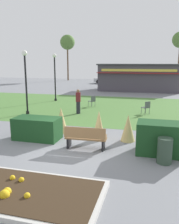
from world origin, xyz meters
TOP-DOWN VIEW (x-y plane):
  - ground_plane at (0.00, 0.00)m, footprint 80.00×80.00m
  - lawn_patch at (0.00, 9.35)m, footprint 36.00×12.00m
  - flower_bed at (0.22, -3.66)m, footprint 3.82×2.27m
  - park_bench at (0.68, 0.11)m, footprint 1.72×0.59m
  - hedge_left at (-1.84, 0.78)m, footprint 2.09×1.10m
  - hedge_right at (3.63, 0.39)m, footprint 1.84×1.10m
  - ornamental_grass_behind_left at (-1.14, 2.02)m, footprint 0.66×0.66m
  - ornamental_grass_behind_right at (0.93, 1.46)m, footprint 0.61×0.61m
  - ornamental_grass_behind_center at (2.24, 1.59)m, footprint 0.65×0.65m
  - lamppost_mid at (-5.04, 5.58)m, footprint 0.36×0.36m
  - lamppost_far at (-5.42, 11.39)m, footprint 0.36×0.36m
  - trash_bin at (3.74, -0.52)m, footprint 0.52×0.52m
  - food_kiosk at (1.45, 21.64)m, footprint 9.85×4.82m
  - cafe_chair_west at (2.87, 7.60)m, footprint 0.62×0.62m
  - cafe_chair_east at (-1.37, 9.27)m, footprint 0.62×0.62m
  - person_strolling at (-1.69, 6.59)m, footprint 0.34×0.34m
  - parked_car_west_slot at (-4.30, 30.73)m, footprint 4.34×2.33m
  - tree_right_bg at (-13.01, 35.56)m, footprint 2.80×2.80m

SIDE VIEW (x-z plane):
  - ground_plane at x=0.00m, z-range 0.00..0.00m
  - lawn_patch at x=0.00m, z-range 0.00..0.01m
  - flower_bed at x=0.22m, z-range -0.07..0.25m
  - trash_bin at x=3.74m, z-range 0.00..0.93m
  - park_bench at x=0.68m, z-range 0.01..0.96m
  - hedge_left at x=-1.84m, z-range 0.00..1.02m
  - cafe_chair_west at x=2.87m, z-range 0.08..0.97m
  - cafe_chair_east at x=-1.37m, z-range 0.08..0.97m
  - ornamental_grass_behind_center at x=2.24m, z-range 0.00..1.22m
  - hedge_right at x=3.63m, z-range 0.00..1.25m
  - parked_car_west_slot at x=-4.30m, z-range 0.04..1.24m
  - ornamental_grass_behind_left at x=-1.14m, z-range 0.00..1.30m
  - ornamental_grass_behind_right at x=0.93m, z-range 0.00..1.35m
  - person_strolling at x=-1.69m, z-range 0.02..1.71m
  - food_kiosk at x=1.45m, z-range 0.01..3.32m
  - lamppost_mid at x=-5.04m, z-range 0.55..4.82m
  - lamppost_far at x=-5.42m, z-range 0.55..4.82m
  - tree_right_bg at x=-13.01m, z-range 2.83..11.47m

